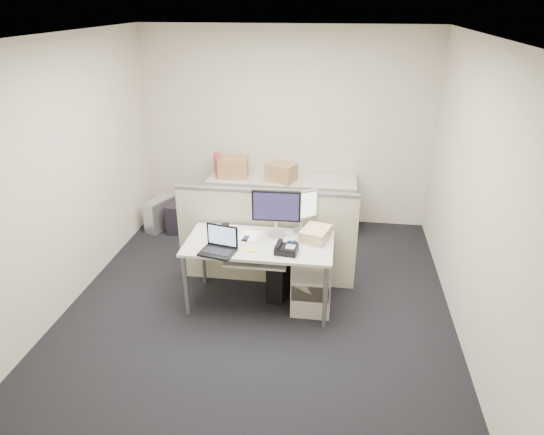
% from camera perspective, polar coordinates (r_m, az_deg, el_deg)
% --- Properties ---
extents(floor, '(4.00, 4.50, 0.01)m').
position_cam_1_polar(floor, '(5.31, -1.43, -10.00)').
color(floor, black).
rests_on(floor, ground).
extents(ceiling, '(4.00, 4.50, 0.01)m').
position_cam_1_polar(ceiling, '(4.39, -1.82, 20.56)').
color(ceiling, white).
rests_on(ceiling, ground).
extents(wall_back, '(4.00, 0.02, 2.70)m').
position_cam_1_polar(wall_back, '(6.81, 1.62, 10.45)').
color(wall_back, beige).
rests_on(wall_back, ground).
extents(wall_front, '(4.00, 0.02, 2.70)m').
position_cam_1_polar(wall_front, '(2.74, -9.68, -12.89)').
color(wall_front, beige).
rests_on(wall_front, ground).
extents(wall_left, '(0.02, 4.50, 2.70)m').
position_cam_1_polar(wall_left, '(5.37, -23.20, 4.58)').
color(wall_left, beige).
rests_on(wall_left, ground).
extents(wall_right, '(0.02, 4.50, 2.70)m').
position_cam_1_polar(wall_right, '(4.78, 22.77, 2.32)').
color(wall_right, beige).
rests_on(wall_right, ground).
extents(desk, '(1.50, 0.75, 0.73)m').
position_cam_1_polar(desk, '(4.96, -1.51, -3.61)').
color(desk, '#B9B7AD').
rests_on(desk, floor).
extents(keyboard_tray, '(0.62, 0.32, 0.02)m').
position_cam_1_polar(keyboard_tray, '(4.83, -1.86, -5.07)').
color(keyboard_tray, '#B9B7AD').
rests_on(keyboard_tray, desk).
extents(drawer_pedestal, '(0.40, 0.55, 0.65)m').
position_cam_1_polar(drawer_pedestal, '(5.12, 4.76, -7.10)').
color(drawer_pedestal, beige).
rests_on(drawer_pedestal, floor).
extents(cubicle_partition, '(2.00, 0.06, 1.10)m').
position_cam_1_polar(cubicle_partition, '(5.40, -0.71, -2.48)').
color(cubicle_partition, '#BEB898').
rests_on(cubicle_partition, floor).
extents(back_counter, '(2.00, 0.60, 0.72)m').
position_cam_1_polar(back_counter, '(6.82, 1.21, 1.70)').
color(back_counter, beige).
rests_on(back_counter, floor).
extents(monitor_main, '(0.51, 0.21, 0.50)m').
position_cam_1_polar(monitor_main, '(4.96, 0.50, 0.47)').
color(monitor_main, black).
rests_on(monitor_main, desk).
extents(monitor_small, '(0.41, 0.35, 0.45)m').
position_cam_1_polar(monitor_small, '(5.07, 3.51, 0.66)').
color(monitor_small, '#B7B7BC').
rests_on(monitor_small, desk).
extents(laptop, '(0.37, 0.31, 0.25)m').
position_cam_1_polar(laptop, '(4.70, -6.50, -2.85)').
color(laptop, black).
rests_on(laptop, desk).
extents(trackball, '(0.15, 0.15, 0.04)m').
position_cam_1_polar(trackball, '(4.83, 2.42, -3.24)').
color(trackball, black).
rests_on(trackball, desk).
extents(desk_phone, '(0.23, 0.20, 0.07)m').
position_cam_1_polar(desk_phone, '(4.72, 1.72, -3.81)').
color(desk_phone, black).
rests_on(desk_phone, desk).
extents(paper_stack, '(0.23, 0.27, 0.01)m').
position_cam_1_polar(paper_stack, '(5.05, -2.64, -2.17)').
color(paper_stack, white).
rests_on(paper_stack, desk).
extents(sticky_pad, '(0.09, 0.09, 0.01)m').
position_cam_1_polar(sticky_pad, '(4.78, -2.47, -3.83)').
color(sticky_pad, '#EFC24A').
rests_on(sticky_pad, desk).
extents(travel_mug, '(0.08, 0.08, 0.16)m').
position_cam_1_polar(travel_mug, '(4.98, -5.47, -1.72)').
color(travel_mug, black).
rests_on(travel_mug, desk).
extents(banana, '(0.18, 0.05, 0.04)m').
position_cam_1_polar(banana, '(4.75, 1.52, -3.78)').
color(banana, yellow).
rests_on(banana, desk).
extents(cellphone, '(0.07, 0.12, 0.01)m').
position_cam_1_polar(cellphone, '(4.99, -3.12, -2.49)').
color(cellphone, black).
rests_on(cellphone, desk).
extents(manila_folders, '(0.33, 0.38, 0.12)m').
position_cam_1_polar(manila_folders, '(4.98, 5.15, -1.93)').
color(manila_folders, beige).
rests_on(manila_folders, desk).
extents(keyboard, '(0.46, 0.24, 0.02)m').
position_cam_1_polar(keyboard, '(4.84, -1.20, -4.65)').
color(keyboard, black).
rests_on(keyboard, keyboard_tray).
extents(pc_tower_desk, '(0.27, 0.48, 0.42)m').
position_cam_1_polar(pc_tower_desk, '(5.33, 1.04, -7.05)').
color(pc_tower_desk, black).
rests_on(pc_tower_desk, floor).
extents(pc_tower_spare_dark, '(0.19, 0.44, 0.41)m').
position_cam_1_polar(pc_tower_spare_dark, '(6.92, -11.11, 0.20)').
color(pc_tower_spare_dark, black).
rests_on(pc_tower_spare_dark, floor).
extents(pc_tower_spare_silver, '(0.35, 0.50, 0.44)m').
position_cam_1_polar(pc_tower_spare_silver, '(7.00, -13.06, 0.41)').
color(pc_tower_spare_silver, '#B7B7BC').
rests_on(pc_tower_spare_silver, floor).
extents(cardboard_box_left, '(0.42, 0.34, 0.30)m').
position_cam_1_polar(cardboard_box_left, '(6.70, -4.58, 5.85)').
color(cardboard_box_left, '#AF7C51').
rests_on(cardboard_box_left, back_counter).
extents(cardboard_box_right, '(0.44, 0.39, 0.26)m').
position_cam_1_polar(cardboard_box_right, '(6.53, 1.12, 5.28)').
color(cardboard_box_right, '#AF7C51').
rests_on(cardboard_box_right, back_counter).
extents(red_binder, '(0.19, 0.33, 0.30)m').
position_cam_1_polar(red_binder, '(6.78, -6.39, 6.04)').
color(red_binder, '#BE2F38').
rests_on(red_binder, back_counter).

